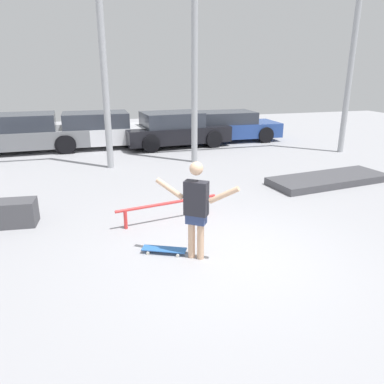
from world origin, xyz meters
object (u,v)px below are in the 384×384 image
skateboard (164,249)px  grind_rail (168,206)px  manual_pad (328,179)px  parked_car_white (100,130)px  skateboarder (196,206)px  parked_car_blue (229,126)px  parked_car_black (175,130)px  parked_car_grey (25,133)px

skateboard → grind_rail: grind_rail is taller
skateboard → manual_pad: 5.83m
skateboard → parked_car_white: parked_car_white is taller
manual_pad → skateboarder: bearing=-146.7°
parked_car_blue → skateboarder: bearing=-113.3°
skateboard → parked_car_white: size_ratio=0.17×
skateboard → parked_car_black: (2.30, 8.89, 0.58)m
grind_rail → skateboard: bearing=-105.1°
skateboarder → parked_car_grey: size_ratio=0.36×
skateboard → parked_car_grey: bearing=134.4°
parked_car_white → parked_car_blue: bearing=-0.7°
skateboard → skateboarder: bearing=-8.0°
skateboard → parked_car_white: bearing=118.7°
manual_pad → parked_car_white: bearing=130.7°
skateboard → manual_pad: size_ratio=0.23×
parked_car_grey → parked_car_black: 5.59m
manual_pad → parked_car_grey: bearing=141.8°
manual_pad → parked_car_black: bearing=114.9°
parked_car_black → parked_car_white: bearing=165.0°
skateboarder → parked_car_black: size_ratio=0.38×
parked_car_white → manual_pad: bearing=-49.4°
manual_pad → parked_car_grey: parked_car_grey is taller
manual_pad → parked_car_blue: (-0.36, 6.58, 0.51)m
parked_car_blue → manual_pad: bearing=-86.2°
parked_car_grey → parked_car_black: size_ratio=1.06×
parked_car_black → parked_car_blue: parked_car_black is taller
parked_car_black → parked_car_grey: bearing=170.1°
skateboarder → skateboard: skateboarder is taller
manual_pad → parked_car_black: parked_car_black is taller
grind_rail → parked_car_grey: bearing=114.4°
skateboarder → grind_rail: skateboarder is taller
parked_car_white → parked_car_blue: 5.35m
parked_car_grey → skateboarder: bearing=-70.9°
skateboard → grind_rail: bearing=100.1°
skateboarder → parked_car_grey: (-3.74, 9.69, -0.24)m
skateboard → parked_car_white: 9.43m
grind_rail → parked_car_blue: parked_car_blue is taller
parked_car_white → parked_car_black: parked_car_white is taller
skateboard → parked_car_blue: (4.77, 9.34, 0.54)m
parked_car_blue → parked_car_grey: bearing=-179.6°
parked_car_white → parked_car_black: size_ratio=1.05×
manual_pad → parked_car_black: 6.78m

